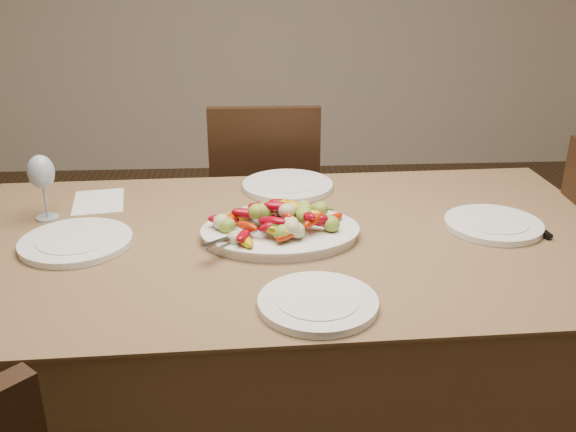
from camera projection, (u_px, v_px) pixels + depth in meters
The scene contains 12 objects.
dining_table at pixel (288, 353), 1.90m from camera, with size 1.84×1.04×0.76m, color brown.
chair_far at pixel (265, 208), 2.71m from camera, with size 0.42×0.42×0.95m, color black, non-canonical shape.
serving_platter at pixel (280, 234), 1.74m from camera, with size 0.42×0.31×0.02m, color white.
roasted_vegetables at pixel (280, 214), 1.72m from camera, with size 0.34×0.23×0.09m, color maroon, non-canonical shape.
serving_spoon at pixel (257, 228), 1.69m from camera, with size 0.28×0.06×0.03m, color #9EA0A8, non-canonical shape.
plate_left at pixel (76, 242), 1.70m from camera, with size 0.29×0.29×0.02m, color white.
plate_right at pixel (493, 225), 1.81m from camera, with size 0.27×0.27×0.02m, color white.
plate_far at pixel (288, 186), 2.11m from camera, with size 0.30×0.30×0.02m, color white.
plate_near at pixel (318, 303), 1.41m from camera, with size 0.27×0.27×0.02m, color white.
wine_glass at pixel (43, 186), 1.83m from camera, with size 0.08×0.08×0.20m, color #8C99A5, non-canonical shape.
menu_card at pixel (99, 202), 2.00m from camera, with size 0.15×0.21×0.00m, color silver.
table_knife at pixel (533, 226), 1.81m from camera, with size 0.02×0.20×0.01m, color #9EA0A8, non-canonical shape.
Camera 1 is at (-0.22, -1.52, 1.48)m, focal length 40.00 mm.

